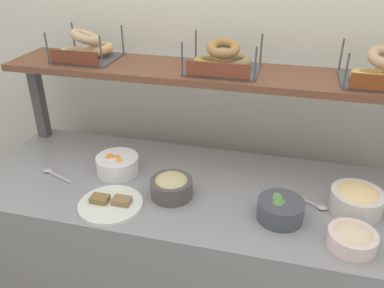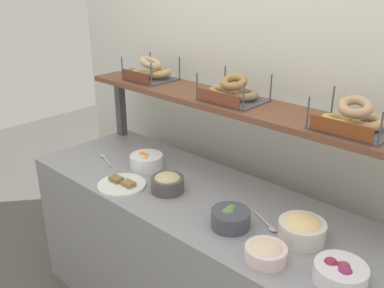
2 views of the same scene
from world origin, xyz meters
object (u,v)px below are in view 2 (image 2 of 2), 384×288
Objects in this scene: bowl_egg_salad at (302,228)px; bowl_potato_salad at (266,252)px; bowl_veggie_mix at (230,218)px; serving_spoon_by_edge at (268,225)px; bagel_basket_everything at (233,92)px; bagel_basket_sesame at (353,119)px; bagel_basket_plain at (150,72)px; bowl_beet_salad at (340,273)px; bowl_hummus at (167,183)px; serving_plate_white at (122,184)px; serving_spoon_near_plate at (105,158)px; bowl_fruit_salad at (146,161)px.

bowl_egg_salad is 1.20× the size of bowl_potato_salad.
bowl_veggie_mix reaches higher than serving_spoon_by_edge.
bowl_egg_salad is 0.65× the size of bagel_basket_everything.
bowl_egg_salad is 0.50m from bagel_basket_sesame.
bagel_basket_plain is (-1.07, 0.30, 0.47)m from serving_spoon_by_edge.
bowl_beet_salad reaches higher than serving_spoon_by_edge.
bowl_hummus reaches higher than serving_plate_white.
bowl_veggie_mix is at bearing -130.10° from bagel_basket_sesame.
bagel_basket_everything is at bearing 25.88° from serving_spoon_near_plate.
bagel_basket_sesame is (0.76, 0.34, 0.43)m from bowl_hummus.
serving_spoon_near_plate is at bearing -96.80° from bagel_basket_plain.
bowl_fruit_salad is at bearing -149.76° from bagel_basket_everything.
serving_spoon_by_edge is at bearing -126.38° from bagel_basket_sesame.
bowl_hummus is at bearing 174.96° from bowl_veggie_mix.
bagel_basket_everything is (0.13, 0.35, 0.43)m from bowl_hummus.
serving_spoon_near_plate is (-0.27, -0.09, -0.03)m from bowl_fruit_salad.
bowl_hummus is 0.77m from bagel_basket_plain.
serving_plate_white is 1.18m from bagel_basket_sesame.
bowl_potato_salad is at bearing -59.17° from serving_spoon_by_edge.
bowl_hummus is at bearing -35.74° from bagel_basket_plain.
bowl_hummus reaches higher than serving_spoon_by_edge.
bagel_basket_plain reaches higher than bowl_egg_salad.
bowl_veggie_mix is 1.03× the size of serving_spoon_by_edge.
serving_spoon_by_edge is (-0.39, 0.13, -0.03)m from bowl_beet_salad.
bowl_beet_salad is 1.11× the size of serving_spoon_near_plate.
bowl_potato_salad is 0.86m from bagel_basket_everything.
bowl_hummus is at bearing -172.40° from serving_spoon_by_edge.
bowl_potato_salad is (-0.03, -0.22, -0.02)m from bowl_egg_salad.
bowl_potato_salad is at bearing -10.92° from bowl_hummus.
bowl_egg_salad is 1.17× the size of serving_spoon_by_edge.
bowl_fruit_salad is 0.25m from serving_plate_white.
bowl_egg_salad is 0.72m from bowl_hummus.
bowl_hummus is 0.61× the size of bagel_basket_plain.
bowl_fruit_salad is at bearing 166.00° from bowl_potato_salad.
bowl_beet_salad is 1.02m from bagel_basket_everything.
bowl_hummus reaches higher than bowl_veggie_mix.
serving_plate_white is (-0.89, 0.00, -0.03)m from bowl_potato_salad.
serving_plate_white is 0.82× the size of bagel_basket_sesame.
bowl_egg_salad is 1.15× the size of bowl_hummus.
bowl_egg_salad reaches higher than serving_plate_white.
bowl_potato_salad is 0.96× the size of serving_spoon_near_plate.
bowl_egg_salad is 1.33m from bagel_basket_plain.
bowl_hummus is 1.04× the size of bowl_potato_salad.
bowl_beet_salad is 0.75× the size of serving_plate_white.
bowl_egg_salad is 0.22m from bowl_potato_salad.
bagel_basket_everything is at bearing 30.24° from bowl_fruit_salad.
serving_spoon_near_plate and serving_spoon_by_edge have the same top height.
bagel_basket_everything is (0.64, -0.02, -0.00)m from bagel_basket_plain.
bowl_beet_salad is 0.68× the size of bagel_basket_plain.
bowl_fruit_salad is at bearing 158.99° from bowl_hummus.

